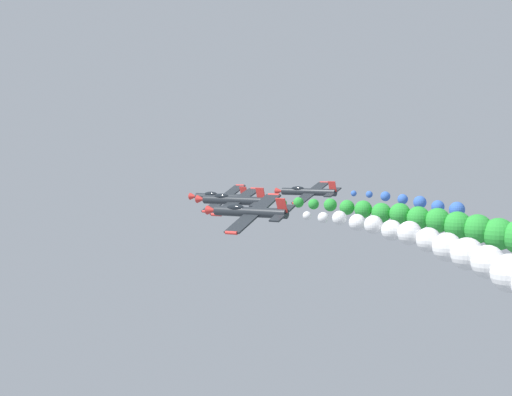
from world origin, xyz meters
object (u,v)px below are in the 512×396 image
airplane_lead (221,197)px  airplane_right_inner (308,192)px  airplane_left_inner (233,200)px  airplane_left_outer (249,212)px

airplane_lead → airplane_right_inner: size_ratio=1.00×
airplane_lead → airplane_left_inner: size_ratio=1.00×
airplane_left_inner → airplane_right_inner: (21.18, 0.70, 0.21)m
airplane_left_outer → airplane_lead: bearing=41.7°
airplane_left_outer → airplane_right_inner: bearing=16.6°
airplane_left_inner → airplane_left_outer: (-9.20, -8.35, -0.54)m
airplane_lead → airplane_right_inner: bearing=-40.7°
airplane_left_inner → airplane_left_outer: bearing=-137.8°
airplane_left_inner → airplane_right_inner: size_ratio=1.00×
airplane_left_inner → airplane_right_inner: airplane_right_inner is taller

